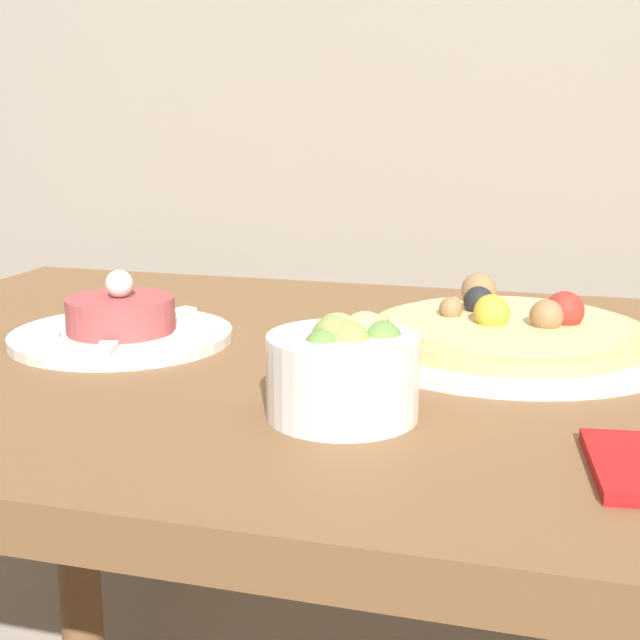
# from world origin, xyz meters

# --- Properties ---
(dining_table) EXTENTS (1.03, 0.68, 0.75)m
(dining_table) POSITION_xyz_m (0.00, 0.34, 0.62)
(dining_table) COLOR brown
(dining_table) RESTS_ON ground_plane
(pizza_plate) EXTENTS (0.30, 0.30, 0.06)m
(pizza_plate) POSITION_xyz_m (0.15, 0.41, 0.77)
(pizza_plate) COLOR silver
(pizza_plate) RESTS_ON dining_table
(tartare_plate) EXTENTS (0.21, 0.21, 0.07)m
(tartare_plate) POSITION_xyz_m (-0.21, 0.34, 0.77)
(tartare_plate) COLOR silver
(tartare_plate) RESTS_ON dining_table
(small_bowl) EXTENTS (0.11, 0.11, 0.07)m
(small_bowl) POSITION_xyz_m (0.05, 0.19, 0.79)
(small_bowl) COLOR white
(small_bowl) RESTS_ON dining_table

